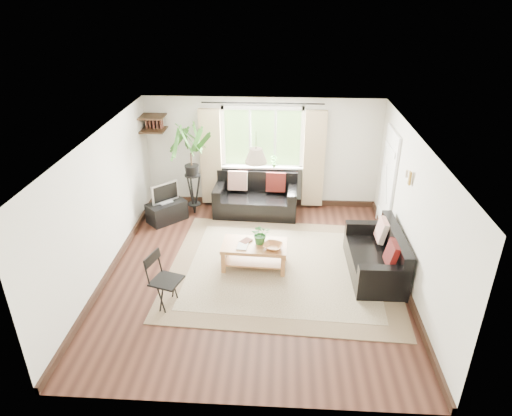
# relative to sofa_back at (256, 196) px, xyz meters

# --- Properties ---
(floor) EXTENTS (5.50, 5.50, 0.00)m
(floor) POSITION_rel_sofa_back_xyz_m (0.11, -2.25, -0.41)
(floor) COLOR black
(floor) RESTS_ON ground
(ceiling) EXTENTS (5.50, 5.50, 0.00)m
(ceiling) POSITION_rel_sofa_back_xyz_m (0.11, -2.25, 1.99)
(ceiling) COLOR white
(ceiling) RESTS_ON floor
(wall_back) EXTENTS (5.00, 0.02, 2.40)m
(wall_back) POSITION_rel_sofa_back_xyz_m (0.11, 0.50, 0.79)
(wall_back) COLOR beige
(wall_back) RESTS_ON floor
(wall_front) EXTENTS (5.00, 0.02, 2.40)m
(wall_front) POSITION_rel_sofa_back_xyz_m (0.11, -5.00, 0.79)
(wall_front) COLOR beige
(wall_front) RESTS_ON floor
(wall_left) EXTENTS (0.02, 5.50, 2.40)m
(wall_left) POSITION_rel_sofa_back_xyz_m (-2.39, -2.25, 0.79)
(wall_left) COLOR beige
(wall_left) RESTS_ON floor
(wall_right) EXTENTS (0.02, 5.50, 2.40)m
(wall_right) POSITION_rel_sofa_back_xyz_m (2.61, -2.25, 0.79)
(wall_right) COLOR beige
(wall_right) RESTS_ON floor
(rug) EXTENTS (4.06, 3.53, 0.02)m
(rug) POSITION_rel_sofa_back_xyz_m (0.60, -2.10, -0.40)
(rug) COLOR #BCB091
(rug) RESTS_ON floor
(window) EXTENTS (2.50, 0.16, 2.16)m
(window) POSITION_rel_sofa_back_xyz_m (0.11, 0.46, 1.14)
(window) COLOR white
(window) RESTS_ON wall_back
(door) EXTENTS (0.06, 0.96, 2.06)m
(door) POSITION_rel_sofa_back_xyz_m (2.58, -0.55, 0.59)
(door) COLOR silver
(door) RESTS_ON wall_right
(corner_shelf) EXTENTS (0.50, 0.50, 0.34)m
(corner_shelf) POSITION_rel_sofa_back_xyz_m (-2.14, 0.25, 1.48)
(corner_shelf) COLOR black
(corner_shelf) RESTS_ON wall_back
(pendant_lamp) EXTENTS (0.36, 0.36, 0.54)m
(pendant_lamp) POSITION_rel_sofa_back_xyz_m (0.11, -1.85, 1.64)
(pendant_lamp) COLOR beige
(pendant_lamp) RESTS_ON ceiling
(wall_sconce) EXTENTS (0.12, 0.12, 0.28)m
(wall_sconce) POSITION_rel_sofa_back_xyz_m (2.54, -1.95, 1.33)
(wall_sconce) COLOR beige
(wall_sconce) RESTS_ON wall_right
(sofa_back) EXTENTS (1.78, 0.95, 0.82)m
(sofa_back) POSITION_rel_sofa_back_xyz_m (0.00, 0.00, 0.00)
(sofa_back) COLOR black
(sofa_back) RESTS_ON floor
(sofa_right) EXTENTS (1.64, 0.84, 0.77)m
(sofa_right) POSITION_rel_sofa_back_xyz_m (2.15, -2.13, -0.03)
(sofa_right) COLOR black
(sofa_right) RESTS_ON floor
(coffee_table) EXTENTS (1.14, 0.66, 0.46)m
(coffee_table) POSITION_rel_sofa_back_xyz_m (0.10, -2.06, -0.18)
(coffee_table) COLOR brown
(coffee_table) RESTS_ON floor
(table_plant) EXTENTS (0.37, 0.33, 0.36)m
(table_plant) POSITION_rel_sofa_back_xyz_m (0.21, -2.02, 0.23)
(table_plant) COLOR #286227
(table_plant) RESTS_ON coffee_table
(bowl) EXTENTS (0.40, 0.40, 0.08)m
(bowl) POSITION_rel_sofa_back_xyz_m (0.42, -2.18, 0.09)
(bowl) COLOR #A36638
(bowl) RESTS_ON coffee_table
(book_a) EXTENTS (0.20, 0.26, 0.02)m
(book_a) POSITION_rel_sofa_back_xyz_m (-0.19, -2.15, 0.06)
(book_a) COLOR silver
(book_a) RESTS_ON coffee_table
(book_b) EXTENTS (0.25, 0.26, 0.02)m
(book_b) POSITION_rel_sofa_back_xyz_m (-0.12, -1.93, 0.06)
(book_b) COLOR #4F2A1F
(book_b) RESTS_ON coffee_table
(tv_stand) EXTENTS (0.86, 0.85, 0.42)m
(tv_stand) POSITION_rel_sofa_back_xyz_m (-1.83, -0.44, -0.20)
(tv_stand) COLOR black
(tv_stand) RESTS_ON floor
(tv) EXTENTS (0.56, 0.56, 0.46)m
(tv) POSITION_rel_sofa_back_xyz_m (-1.83, -0.44, 0.24)
(tv) COLOR #A5A5AA
(tv) RESTS_ON tv_stand
(palm_stand) EXTENTS (0.78, 0.78, 1.94)m
(palm_stand) POSITION_rel_sofa_back_xyz_m (-1.33, -0.06, 0.56)
(palm_stand) COLOR black
(palm_stand) RESTS_ON floor
(folding_chair) EXTENTS (0.57, 0.57, 0.89)m
(folding_chair) POSITION_rel_sofa_back_xyz_m (-1.16, -3.21, 0.03)
(folding_chair) COLOR black
(folding_chair) RESTS_ON floor
(sill_plant) EXTENTS (0.14, 0.10, 0.27)m
(sill_plant) POSITION_rel_sofa_back_xyz_m (0.36, 0.38, 0.66)
(sill_plant) COLOR #2D6023
(sill_plant) RESTS_ON window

